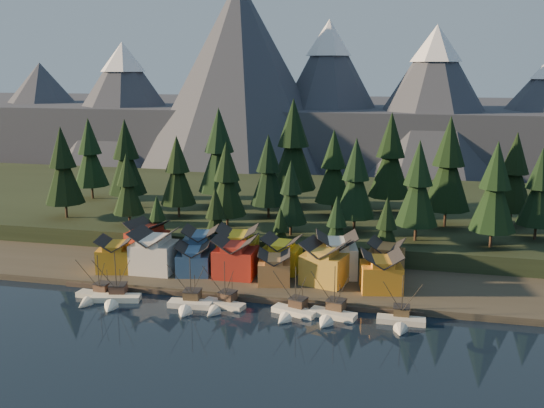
% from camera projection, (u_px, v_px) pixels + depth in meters
% --- Properties ---
extents(ground, '(500.00, 500.00, 0.00)m').
position_uv_depth(ground, '(212.00, 328.00, 116.62)').
color(ground, black).
rests_on(ground, ground).
extents(shore_strip, '(400.00, 50.00, 1.50)m').
position_uv_depth(shore_strip, '(261.00, 262.00, 154.49)').
color(shore_strip, '#383328').
rests_on(shore_strip, ground).
extents(hillside, '(420.00, 100.00, 6.00)m').
position_uv_depth(hillside, '(297.00, 209.00, 201.54)').
color(hillside, black).
rests_on(hillside, ground).
extents(dock, '(80.00, 4.00, 1.00)m').
position_uv_depth(dock, '(236.00, 295.00, 132.20)').
color(dock, '#4C4136').
rests_on(dock, ground).
extents(mountain_ridge, '(560.00, 190.00, 90.00)m').
position_uv_depth(mountain_ridge, '(333.00, 113.00, 314.90)').
color(mountain_ridge, '#414554').
rests_on(mountain_ridge, ground).
extents(boat_0, '(10.23, 10.97, 10.67)m').
position_uv_depth(boat_0, '(95.00, 291.00, 130.79)').
color(boat_0, beige).
rests_on(boat_0, ground).
extents(boat_1, '(11.01, 11.59, 11.85)m').
position_uv_depth(boat_1, '(114.00, 293.00, 128.94)').
color(boat_1, white).
rests_on(boat_1, ground).
extents(boat_2, '(9.61, 10.35, 11.77)m').
position_uv_depth(boat_2, '(189.00, 298.00, 125.76)').
color(boat_2, white).
rests_on(boat_2, ground).
extents(boat_3, '(9.81, 10.29, 10.95)m').
position_uv_depth(boat_3, '(221.00, 299.00, 125.79)').
color(boat_3, beige).
rests_on(boat_3, ground).
extents(boat_4, '(9.90, 10.38, 11.09)m').
position_uv_depth(boat_4, '(292.00, 306.00, 122.13)').
color(boat_4, white).
rests_on(boat_4, ground).
extents(boat_5, '(10.12, 10.67, 11.81)m').
position_uv_depth(boat_5, '(331.00, 308.00, 120.52)').
color(boat_5, silver).
rests_on(boat_5, ground).
extents(boat_6, '(9.67, 10.54, 10.83)m').
position_uv_depth(boat_6, '(401.00, 316.00, 117.68)').
color(boat_6, beige).
rests_on(boat_6, ground).
extents(house_front_0, '(9.56, 9.21, 8.18)m').
position_uv_depth(house_front_0, '(116.00, 253.00, 144.53)').
color(house_front_0, orange).
rests_on(house_front_0, shore_strip).
extents(house_front_1, '(9.85, 9.46, 10.14)m').
position_uv_depth(house_front_1, '(154.00, 250.00, 143.77)').
color(house_front_1, silver).
rests_on(house_front_1, shore_strip).
extents(house_front_2, '(9.10, 9.14, 7.47)m').
position_uv_depth(house_front_2, '(193.00, 258.00, 142.15)').
color(house_front_2, '#3B608D').
rests_on(house_front_2, shore_strip).
extents(house_front_3, '(9.47, 9.04, 9.55)m').
position_uv_depth(house_front_3, '(236.00, 255.00, 140.60)').
color(house_front_3, maroon).
rests_on(house_front_3, shore_strip).
extents(house_front_4, '(8.46, 8.91, 7.30)m').
position_uv_depth(house_front_4, '(274.00, 266.00, 136.42)').
color(house_front_4, '#AF743E').
rests_on(house_front_4, shore_strip).
extents(house_front_5, '(11.12, 10.52, 9.75)m').
position_uv_depth(house_front_5, '(324.00, 262.00, 135.74)').
color(house_front_5, '#B68C2F').
rests_on(house_front_5, shore_strip).
extents(house_front_6, '(10.02, 9.64, 8.67)m').
position_uv_depth(house_front_6, '(381.00, 270.00, 131.58)').
color(house_front_6, orange).
rests_on(house_front_6, shore_strip).
extents(house_back_0, '(10.62, 10.37, 9.60)m').
position_uv_depth(house_back_0, '(147.00, 239.00, 154.19)').
color(house_back_0, maroon).
rests_on(house_back_0, shore_strip).
extents(house_back_1, '(9.55, 9.63, 9.28)m').
position_uv_depth(house_back_1, '(201.00, 245.00, 149.36)').
color(house_back_1, '#365881').
rests_on(house_back_1, shore_strip).
extents(house_back_2, '(10.48, 9.80, 10.05)m').
position_uv_depth(house_back_2, '(238.00, 246.00, 147.19)').
color(house_back_2, gold).
rests_on(house_back_2, shore_strip).
extents(house_back_3, '(9.17, 8.32, 8.69)m').
position_uv_depth(house_back_3, '(282.00, 253.00, 143.78)').
color(house_back_3, yellow).
rests_on(house_back_3, shore_strip).
extents(house_back_4, '(10.83, 10.54, 10.14)m').
position_uv_depth(house_back_4, '(336.00, 254.00, 140.77)').
color(house_back_4, silver).
rests_on(house_back_4, shore_strip).
extents(house_back_5, '(8.72, 8.80, 8.58)m').
position_uv_depth(house_back_5, '(386.00, 257.00, 140.93)').
color(house_back_5, olive).
rests_on(house_back_5, shore_strip).
extents(tree_hill_0, '(11.52, 11.52, 26.84)m').
position_uv_depth(tree_hill_0, '(63.00, 168.00, 175.02)').
color(tree_hill_0, '#332319').
rests_on(tree_hill_0, hillside).
extents(tree_hill_1, '(11.97, 11.97, 27.89)m').
position_uv_depth(tree_hill_1, '(126.00, 160.00, 187.49)').
color(tree_hill_1, '#332319').
rests_on(tree_hill_1, hillside).
extents(tree_hill_2, '(8.76, 8.76, 20.40)m').
position_uv_depth(tree_hill_2, '(128.00, 186.00, 167.20)').
color(tree_hill_2, '#332319').
rests_on(tree_hill_2, hillside).
extents(tree_hill_3, '(10.37, 10.37, 24.16)m').
position_uv_depth(tree_hill_3, '(178.00, 173.00, 175.98)').
color(tree_hill_3, '#332319').
rests_on(tree_hill_3, hillside).
extents(tree_hill_4, '(13.43, 13.43, 31.28)m').
position_uv_depth(tree_hill_4, '(219.00, 153.00, 187.65)').
color(tree_hill_4, '#332319').
rests_on(tree_hill_4, hillside).
extents(tree_hill_5, '(10.36, 10.36, 24.14)m').
position_uv_depth(tree_hill_5, '(227.00, 182.00, 162.56)').
color(tree_hill_5, '#332319').
rests_on(tree_hill_5, hillside).
extents(tree_hill_6, '(10.57, 10.57, 24.62)m').
position_uv_depth(tree_hill_6, '(268.00, 173.00, 175.02)').
color(tree_hill_6, '#332319').
rests_on(tree_hill_6, hillside).
extents(tree_hill_7, '(8.59, 8.59, 20.01)m').
position_uv_depth(tree_hill_7, '(291.00, 194.00, 157.23)').
color(tree_hill_7, '#332319').
rests_on(tree_hill_7, hillside).
extents(tree_hill_8, '(11.03, 11.03, 25.70)m').
position_uv_depth(tree_hill_8, '(334.00, 169.00, 177.63)').
color(tree_hill_8, '#332319').
rests_on(tree_hill_8, hillside).
extents(tree_hill_9, '(10.90, 10.90, 25.39)m').
position_uv_depth(tree_hill_9, '(356.00, 181.00, 159.75)').
color(tree_hill_9, '#332319').
rests_on(tree_hill_9, hillside).
extents(tree_hill_10, '(13.03, 13.03, 30.36)m').
position_uv_depth(tree_hill_10, '(390.00, 158.00, 181.19)').
color(tree_hill_10, '#332319').
rests_on(tree_hill_10, hillside).
extents(tree_hill_11, '(11.07, 11.07, 25.79)m').
position_uv_depth(tree_hill_11, '(418.00, 186.00, 151.47)').
color(tree_hill_11, '#332319').
rests_on(tree_hill_11, hillside).
extents(tree_hill_12, '(13.13, 13.13, 30.60)m').
position_uv_depth(tree_hill_12, '(448.00, 167.00, 164.36)').
color(tree_hill_12, '#332319').
rests_on(tree_hill_12, hillside).
extents(tree_hill_13, '(11.28, 11.28, 26.28)m').
position_uv_depth(tree_hill_13, '(495.00, 190.00, 145.59)').
color(tree_hill_13, '#332319').
rests_on(tree_hill_13, hillside).
extents(tree_hill_14, '(11.22, 11.22, 26.14)m').
position_uv_depth(tree_hill_14, '(514.00, 175.00, 166.68)').
color(tree_hill_14, '#332319').
rests_on(tree_hill_14, hillside).
extents(tree_hill_15, '(14.61, 14.61, 34.02)m').
position_uv_depth(tree_hill_15, '(293.00, 148.00, 189.18)').
color(tree_hill_15, '#332319').
rests_on(tree_hill_15, hillside).
extents(tree_hill_16, '(11.64, 11.64, 27.11)m').
position_uv_depth(tree_hill_16, '(90.00, 155.00, 201.02)').
color(tree_hill_16, '#332319').
rests_on(tree_hill_16, hillside).
extents(tree_hill_17, '(10.17, 10.17, 23.70)m').
position_uv_depth(tree_hill_17, '(539.00, 190.00, 152.79)').
color(tree_hill_17, '#332319').
rests_on(tree_hill_17, hillside).
extents(tree_shore_0, '(6.55, 6.55, 15.26)m').
position_uv_depth(tree_shore_0, '(158.00, 221.00, 158.59)').
color(tree_shore_0, '#332319').
rests_on(tree_shore_0, shore_strip).
extents(tree_shore_1, '(7.77, 7.77, 18.10)m').
position_uv_depth(tree_shore_1, '(216.00, 219.00, 154.76)').
color(tree_shore_1, '#332319').
rests_on(tree_shore_1, shore_strip).
extents(tree_shore_2, '(5.86, 5.86, 13.65)m').
position_uv_depth(tree_shore_2, '(281.00, 232.00, 151.60)').
color(tree_shore_2, '#332319').
rests_on(tree_shore_2, shore_strip).
extents(tree_shore_3, '(7.50, 7.50, 17.47)m').
position_uv_depth(tree_shore_3, '(337.00, 227.00, 148.09)').
color(tree_shore_3, '#332319').
rests_on(tree_shore_3, shore_strip).
extents(tree_shore_4, '(7.59, 7.59, 17.67)m').
position_uv_depth(tree_shore_4, '(386.00, 229.00, 145.45)').
color(tree_shore_4, '#332319').
rests_on(tree_shore_4, shore_strip).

